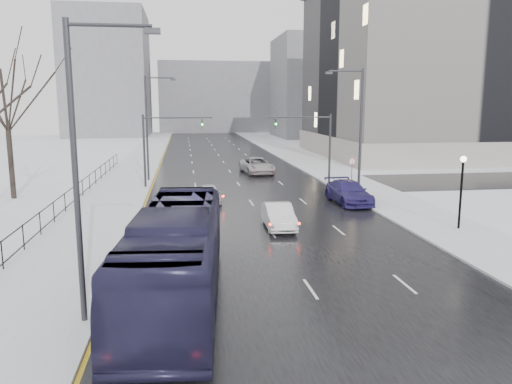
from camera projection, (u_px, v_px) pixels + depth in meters
name	position (u px, v px, depth m)	size (l,w,h in m)	color
road	(228.00, 169.00, 57.13)	(16.00, 150.00, 0.04)	black
cross_road	(240.00, 186.00, 45.43)	(130.00, 10.00, 0.04)	black
sidewalk_left	(134.00, 170.00, 55.65)	(5.00, 150.00, 0.16)	silver
sidewalk_right	(317.00, 167.00, 58.58)	(5.00, 150.00, 0.16)	silver
park_strip	(45.00, 172.00, 54.32)	(14.00, 150.00, 0.12)	white
tree_park_e	(14.00, 200.00, 38.99)	(9.45, 9.45, 13.50)	black
iron_fence	(29.00, 230.00, 25.91)	(0.06, 70.00, 1.30)	black
streetlight_r_mid	(358.00, 128.00, 37.80)	(2.95, 0.25, 10.00)	#2D2D33
streetlight_l_near	(82.00, 160.00, 16.02)	(2.95, 0.25, 10.00)	#2D2D33
streetlight_l_far	(149.00, 123.00, 47.21)	(2.95, 0.25, 10.00)	#2D2D33
lamppost_r_mid	(462.00, 182.00, 28.91)	(0.36, 0.36, 4.28)	black
mast_signal_right	(319.00, 140.00, 45.74)	(6.10, 0.33, 6.50)	#2D2D33
mast_signal_left	(156.00, 142.00, 43.69)	(6.10, 0.33, 6.50)	#2D2D33
no_uturn_sign	(352.00, 165.00, 42.42)	(0.60, 0.06, 2.70)	#2D2D33
civic_building	(462.00, 77.00, 71.76)	(41.00, 31.00, 24.80)	gray
bldg_far_right	(330.00, 88.00, 112.73)	(24.00, 20.00, 22.00)	slate
bldg_far_left	(108.00, 75.00, 114.97)	(18.00, 22.00, 28.00)	slate
bldg_far_center	(217.00, 98.00, 134.09)	(30.00, 18.00, 18.00)	slate
bus	(177.00, 255.00, 18.65)	(3.00, 12.82, 3.57)	#232141
sedan_center_near	(209.00, 193.00, 37.82)	(1.57, 3.90, 1.33)	silver
sedan_right_near	(279.00, 216.00, 29.83)	(1.57, 4.51, 1.49)	silver
sedan_right_cross	(257.00, 165.00, 53.43)	(2.80, 6.08, 1.69)	#A2A3A6
sedan_right_far	(349.00, 192.00, 37.30)	(2.33, 5.72, 1.66)	navy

